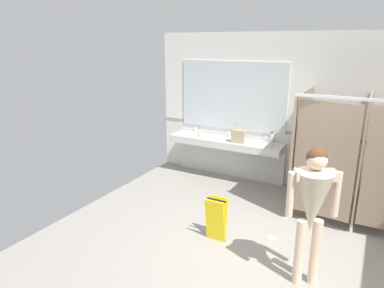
{
  "coord_description": "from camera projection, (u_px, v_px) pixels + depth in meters",
  "views": [
    {
      "loc": [
        1.02,
        -3.83,
        2.69
      ],
      "look_at": [
        -1.46,
        0.7,
        1.17
      ],
      "focal_mm": 32.39,
      "sensor_mm": 36.0,
      "label": 1
    }
  ],
  "objects": [
    {
      "name": "wet_floor_sign",
      "position": [
        216.0,
        219.0,
        4.82
      ],
      "size": [
        0.28,
        0.19,
        0.63
      ],
      "color": "yellow",
      "rests_on": "ground_plane"
    },
    {
      "name": "handbag",
      "position": [
        238.0,
        136.0,
        6.59
      ],
      "size": [
        0.26,
        0.12,
        0.39
      ],
      "color": "tan",
      "rests_on": "vanity_counter"
    },
    {
      "name": "floor_drain_cover",
      "position": [
        272.0,
        237.0,
        4.96
      ],
      "size": [
        0.14,
        0.14,
        0.01
      ],
      "primitive_type": "cylinder",
      "color": "#B7BABF",
      "rests_on": "ground_plane"
    },
    {
      "name": "paper_cup",
      "position": [
        200.0,
        134.0,
        7.04
      ],
      "size": [
        0.07,
        0.07,
        0.1
      ],
      "primitive_type": "cylinder",
      "color": "beige",
      "rests_on": "vanity_counter"
    },
    {
      "name": "mirror_panel",
      "position": [
        232.0,
        96.0,
        6.89
      ],
      "size": [
        2.21,
        0.02,
        1.35
      ],
      "primitive_type": "cube",
      "color": "silver",
      "rests_on": "wall_back"
    },
    {
      "name": "person_standing",
      "position": [
        313.0,
        201.0,
        3.75
      ],
      "size": [
        0.54,
        0.54,
        1.64
      ],
      "color": "beige",
      "rests_on": "ground_plane"
    },
    {
      "name": "wall_back_tile_band",
      "position": [
        311.0,
        135.0,
        6.34
      ],
      "size": [
        6.33,
        0.01,
        0.06
      ],
      "primitive_type": "cube",
      "color": "#9E937F",
      "rests_on": "wall_back"
    },
    {
      "name": "vanity_counter",
      "position": [
        227.0,
        149.0,
        7.02
      ],
      "size": [
        2.31,
        0.54,
        0.95
      ],
      "color": "silver",
      "rests_on": "ground_plane"
    },
    {
      "name": "soap_dispenser",
      "position": [
        272.0,
        138.0,
        6.59
      ],
      "size": [
        0.07,
        0.07,
        0.22
      ],
      "color": "white",
      "rests_on": "vanity_counter"
    },
    {
      "name": "bathroom_stalls",
      "position": [
        362.0,
        157.0,
        5.18
      ],
      "size": [
        1.95,
        1.39,
        1.99
      ],
      "color": "#84705B",
      "rests_on": "ground_plane"
    },
    {
      "name": "wall_back",
      "position": [
        314.0,
        114.0,
        6.28
      ],
      "size": [
        6.33,
        0.12,
        2.88
      ],
      "primitive_type": "cube",
      "color": "silver",
      "rests_on": "ground_plane"
    },
    {
      "name": "ground_plane",
      "position": [
        265.0,
        263.0,
        4.46
      ],
      "size": [
        6.33,
        5.81,
        0.1
      ],
      "primitive_type": "cube",
      "color": "gray"
    }
  ]
}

